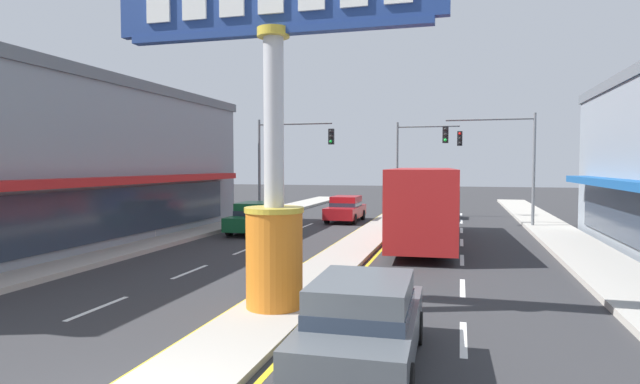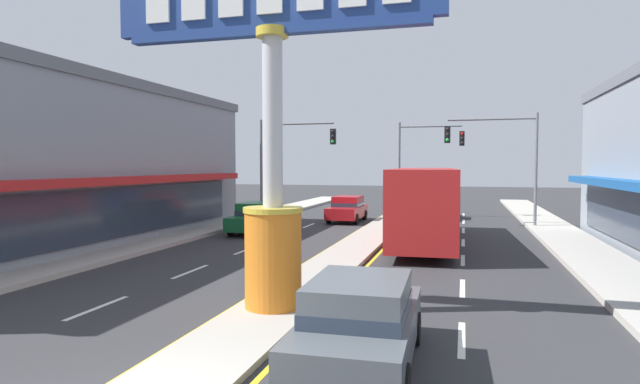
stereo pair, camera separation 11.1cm
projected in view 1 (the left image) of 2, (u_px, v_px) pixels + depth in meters
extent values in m
cube|color=#A39E93|center=(367.00, 237.00, 24.07)|extent=(1.81, 52.00, 0.14)
cube|color=#ADA89E|center=(176.00, 236.00, 24.40)|extent=(2.39, 60.00, 0.18)
cube|color=#ADA89E|center=(584.00, 252.00, 19.89)|extent=(2.39, 60.00, 0.18)
cube|color=silver|center=(98.00, 308.00, 12.44)|extent=(0.14, 2.20, 0.01)
cube|color=silver|center=(190.00, 272.00, 16.68)|extent=(0.14, 2.20, 0.01)
cube|color=silver|center=(245.00, 250.00, 20.92)|extent=(0.14, 2.20, 0.01)
cube|color=silver|center=(281.00, 236.00, 25.17)|extent=(0.14, 2.20, 0.01)
cube|color=silver|center=(307.00, 225.00, 29.41)|extent=(0.14, 2.20, 0.01)
cube|color=silver|center=(326.00, 218.00, 33.65)|extent=(0.14, 2.20, 0.01)
cube|color=silver|center=(341.00, 212.00, 37.90)|extent=(0.14, 2.20, 0.01)
cube|color=silver|center=(463.00, 338.00, 10.26)|extent=(0.14, 2.20, 0.01)
cube|color=silver|center=(463.00, 288.00, 14.50)|extent=(0.14, 2.20, 0.01)
cube|color=silver|center=(462.00, 260.00, 18.74)|extent=(0.14, 2.20, 0.01)
cube|color=silver|center=(462.00, 242.00, 22.98)|extent=(0.14, 2.20, 0.01)
cube|color=silver|center=(461.00, 230.00, 27.23)|extent=(0.14, 2.20, 0.01)
cube|color=silver|center=(461.00, 222.00, 31.47)|extent=(0.14, 2.20, 0.01)
cube|color=silver|center=(461.00, 215.00, 35.71)|extent=(0.14, 2.20, 0.01)
cube|color=yellow|center=(344.00, 238.00, 24.36)|extent=(0.12, 52.00, 0.01)
cube|color=yellow|center=(391.00, 240.00, 23.79)|extent=(0.12, 52.00, 0.01)
cylinder|color=orange|center=(274.00, 260.00, 11.98)|extent=(1.30, 1.30, 2.19)
cylinder|color=gold|center=(274.00, 210.00, 11.92)|extent=(1.37, 1.37, 0.12)
cylinder|color=#B7B7BC|center=(274.00, 121.00, 11.82)|extent=(0.46, 0.46, 4.15)
cylinder|color=gold|center=(273.00, 33.00, 11.71)|extent=(0.73, 0.73, 0.20)
cube|color=navy|center=(273.00, 0.00, 11.68)|extent=(7.72, 0.24, 1.24)
cube|color=navy|center=(273.00, 32.00, 11.71)|extent=(7.10, 0.29, 0.16)
cube|color=white|center=(158.00, 8.00, 12.26)|extent=(0.60, 0.06, 0.68)
cube|color=white|center=(194.00, 5.00, 12.02)|extent=(0.60, 0.06, 0.68)
cube|color=white|center=(232.00, 1.00, 11.77)|extent=(0.60, 0.06, 0.68)
cube|color=gray|center=(17.00, 168.00, 21.99)|extent=(9.60, 22.44, 6.61)
cube|color=slate|center=(15.00, 83.00, 21.81)|extent=(9.79, 22.89, 0.45)
cube|color=#B21E1E|center=(126.00, 180.00, 20.66)|extent=(0.90, 19.07, 0.30)
cube|color=#283342|center=(117.00, 213.00, 20.83)|extent=(0.08, 18.40, 2.00)
cube|color=#195193|center=(632.00, 185.00, 17.43)|extent=(0.90, 17.62, 0.30)
cylinder|color=slate|center=(259.00, 170.00, 32.24)|extent=(0.16, 0.16, 6.20)
cylinder|color=slate|center=(295.00, 124.00, 31.49)|extent=(4.62, 0.12, 0.12)
cube|color=black|center=(331.00, 137.00, 30.78)|extent=(0.32, 0.24, 0.92)
sphere|color=black|center=(331.00, 131.00, 30.63)|extent=(0.17, 0.17, 0.17)
sphere|color=black|center=(331.00, 136.00, 30.65)|extent=(0.17, 0.17, 0.17)
sphere|color=#19D83F|center=(331.00, 142.00, 30.66)|extent=(0.17, 0.17, 0.17)
cylinder|color=slate|center=(534.00, 171.00, 27.92)|extent=(0.16, 0.16, 6.20)
cylinder|color=slate|center=(489.00, 119.00, 28.37)|extent=(4.62, 0.12, 0.12)
cube|color=black|center=(446.00, 135.00, 28.86)|extent=(0.32, 0.24, 0.92)
sphere|color=black|center=(446.00, 129.00, 28.71)|extent=(0.17, 0.17, 0.17)
sphere|color=black|center=(445.00, 135.00, 28.73)|extent=(0.17, 0.17, 0.17)
sphere|color=#19D83F|center=(445.00, 140.00, 28.74)|extent=(0.17, 0.17, 0.17)
cylinder|color=slate|center=(397.00, 170.00, 34.28)|extent=(0.16, 0.16, 6.20)
cylinder|color=slate|center=(428.00, 126.00, 33.62)|extent=(3.96, 0.12, 0.12)
cube|color=black|center=(460.00, 139.00, 32.99)|extent=(0.32, 0.24, 0.92)
sphere|color=red|center=(460.00, 134.00, 32.84)|extent=(0.17, 0.17, 0.17)
sphere|color=black|center=(460.00, 138.00, 32.86)|extent=(0.17, 0.17, 0.17)
sphere|color=black|center=(460.00, 143.00, 32.88)|extent=(0.17, 0.17, 0.17)
cube|color=#B21E1E|center=(423.00, 202.00, 22.68)|extent=(3.08, 11.31, 2.90)
cube|color=#283342|center=(423.00, 195.00, 22.67)|extent=(3.09, 11.09, 0.90)
cube|color=#283342|center=(425.00, 190.00, 28.10)|extent=(2.30, 0.20, 1.40)
cube|color=black|center=(425.00, 172.00, 28.05)|extent=(1.75, 0.17, 0.30)
cylinder|color=black|center=(401.00, 223.00, 26.38)|extent=(0.33, 0.97, 0.96)
cylinder|color=black|center=(447.00, 224.00, 25.90)|extent=(0.33, 0.97, 0.96)
cylinder|color=black|center=(391.00, 241.00, 20.15)|extent=(0.33, 0.97, 0.96)
cylinder|color=black|center=(452.00, 243.00, 19.67)|extent=(0.33, 0.97, 0.96)
cube|color=maroon|center=(345.00, 212.00, 31.44)|extent=(1.77, 4.31, 0.66)
cube|color=maroon|center=(346.00, 201.00, 31.57)|extent=(1.56, 2.15, 0.60)
cube|color=#283342|center=(346.00, 204.00, 31.58)|extent=(1.59, 2.18, 0.24)
cylinder|color=black|center=(354.00, 219.00, 29.95)|extent=(0.22, 0.62, 0.62)
cylinder|color=black|center=(327.00, 218.00, 30.38)|extent=(0.22, 0.62, 0.62)
cylinder|color=black|center=(363.00, 215.00, 32.52)|extent=(0.22, 0.62, 0.62)
cylinder|color=black|center=(337.00, 214.00, 32.95)|extent=(0.22, 0.62, 0.62)
cube|color=#14562D|center=(254.00, 221.00, 26.19)|extent=(2.00, 4.39, 0.66)
cube|color=#14562D|center=(256.00, 208.00, 26.32)|extent=(1.67, 2.23, 0.60)
cube|color=#283342|center=(256.00, 212.00, 26.33)|extent=(1.70, 2.26, 0.24)
cylinder|color=black|center=(262.00, 230.00, 24.74)|extent=(0.25, 0.63, 0.62)
cylinder|color=black|center=(229.00, 230.00, 25.07)|extent=(0.25, 0.63, 0.62)
cylinder|color=black|center=(278.00, 224.00, 27.34)|extent=(0.25, 0.63, 0.62)
cylinder|color=black|center=(248.00, 224.00, 27.67)|extent=(0.25, 0.63, 0.62)
cube|color=#4C5156|center=(364.00, 331.00, 8.83)|extent=(1.86, 4.34, 0.66)
cube|color=#4C5156|center=(362.00, 297.00, 8.63)|extent=(1.60, 2.19, 0.60)
cube|color=#283342|center=(362.00, 308.00, 8.64)|extent=(1.64, 2.21, 0.24)
cylinder|color=black|center=(334.00, 322.00, 10.33)|extent=(0.23, 0.63, 0.62)
cylinder|color=black|center=(416.00, 328.00, 9.95)|extent=(0.23, 0.63, 0.62)
cylinder|color=black|center=(296.00, 374.00, 7.75)|extent=(0.23, 0.63, 0.62)
cube|color=navy|center=(435.00, 209.00, 33.53)|extent=(1.89, 4.35, 0.66)
cube|color=navy|center=(435.00, 199.00, 33.34)|extent=(1.61, 2.20, 0.60)
cube|color=#283342|center=(435.00, 202.00, 33.34)|extent=(1.65, 2.22, 0.24)
cylinder|color=black|center=(424.00, 211.00, 35.06)|extent=(0.24, 0.63, 0.62)
cylinder|color=black|center=(449.00, 212.00, 34.59)|extent=(0.24, 0.63, 0.62)
cylinder|color=black|center=(420.00, 215.00, 32.51)|extent=(0.24, 0.63, 0.62)
cylinder|color=black|center=(447.00, 216.00, 32.04)|extent=(0.24, 0.63, 0.62)
cylinder|color=#B7B2AD|center=(151.00, 227.00, 23.58)|extent=(0.14, 0.14, 0.82)
cylinder|color=#B7B2AD|center=(154.00, 228.00, 23.55)|extent=(0.14, 0.14, 0.82)
cube|color=#336B3D|center=(152.00, 211.00, 23.53)|extent=(0.35, 0.45, 0.64)
sphere|color=#8C6647|center=(152.00, 202.00, 23.50)|extent=(0.22, 0.22, 0.22)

